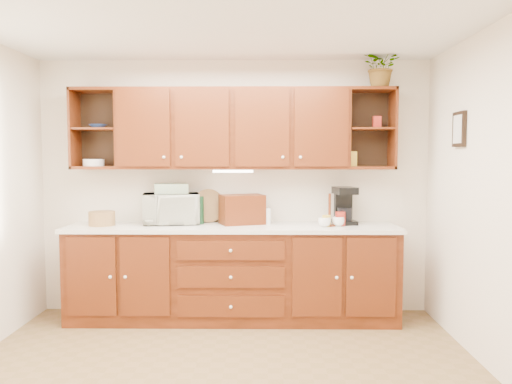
{
  "coord_description": "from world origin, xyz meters",
  "views": [
    {
      "loc": [
        0.29,
        -3.42,
        1.62
      ],
      "look_at": [
        0.23,
        1.15,
        1.29
      ],
      "focal_mm": 35.0,
      "sensor_mm": 36.0,
      "label": 1
    }
  ],
  "objects_px": {
    "microwave": "(171,209)",
    "potted_plant": "(382,67)",
    "coffee_maker": "(344,206)",
    "bread_box": "(242,209)"
  },
  "relations": [
    {
      "from": "microwave",
      "to": "potted_plant",
      "type": "xyz_separation_m",
      "value": [
        2.09,
        -0.02,
        1.4
      ]
    },
    {
      "from": "microwave",
      "to": "coffee_maker",
      "type": "bearing_deg",
      "value": -10.24
    },
    {
      "from": "microwave",
      "to": "coffee_maker",
      "type": "relative_size",
      "value": 1.49
    },
    {
      "from": "bread_box",
      "to": "potted_plant",
      "type": "relative_size",
      "value": 1.04
    },
    {
      "from": "bread_box",
      "to": "potted_plant",
      "type": "xyz_separation_m",
      "value": [
        1.37,
        0.0,
        1.41
      ]
    },
    {
      "from": "microwave",
      "to": "coffee_maker",
      "type": "height_order",
      "value": "coffee_maker"
    },
    {
      "from": "microwave",
      "to": "coffee_maker",
      "type": "distance_m",
      "value": 1.75
    },
    {
      "from": "microwave",
      "to": "potted_plant",
      "type": "bearing_deg",
      "value": -11.09
    },
    {
      "from": "coffee_maker",
      "to": "potted_plant",
      "type": "relative_size",
      "value": 0.92
    },
    {
      "from": "coffee_maker",
      "to": "potted_plant",
      "type": "bearing_deg",
      "value": -14.15
    }
  ]
}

